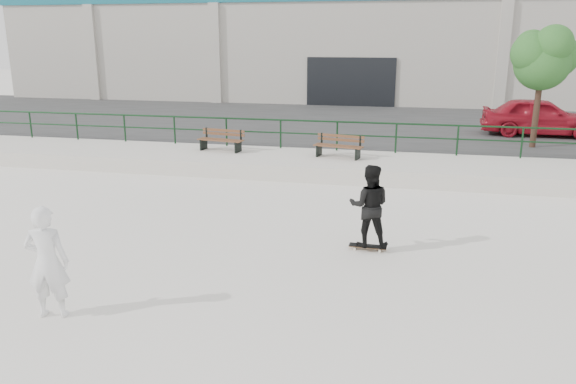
% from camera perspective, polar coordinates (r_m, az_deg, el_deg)
% --- Properties ---
extents(ground, '(120.00, 120.00, 0.00)m').
position_cam_1_polar(ground, '(9.93, -9.48, -10.41)').
color(ground, beige).
rests_on(ground, ground).
extents(ledge, '(30.00, 3.00, 0.50)m').
position_cam_1_polar(ledge, '(18.54, 1.35, 2.85)').
color(ledge, beige).
rests_on(ledge, ground).
extents(parking_strip, '(60.00, 14.00, 0.50)m').
position_cam_1_polar(parking_strip, '(26.79, 4.89, 6.73)').
color(parking_strip, '#313131').
rests_on(parking_strip, ground).
extents(railing, '(28.00, 0.06, 1.03)m').
position_cam_1_polar(railing, '(19.61, 2.11, 6.50)').
color(railing, '#133419').
rests_on(railing, ledge).
extents(commercial_building, '(44.20, 16.33, 8.00)m').
position_cam_1_polar(commercial_building, '(40.40, 7.80, 15.73)').
color(commercial_building, '#B6B0A3').
rests_on(commercial_building, ground).
extents(bench_left, '(1.66, 0.72, 0.74)m').
position_cam_1_polar(bench_left, '(19.55, -6.79, 5.25)').
color(bench_left, '#4C361A').
rests_on(bench_left, ledge).
extents(bench_right, '(1.66, 0.79, 0.74)m').
position_cam_1_polar(bench_right, '(18.40, 5.19, 4.65)').
color(bench_right, '#4C361A').
rests_on(bench_right, ledge).
extents(tree, '(2.37, 2.11, 4.21)m').
position_cam_1_polar(tree, '(21.66, 24.54, 12.43)').
color(tree, '#3C271E').
rests_on(tree, parking_strip).
extents(red_car, '(4.47, 1.91, 1.50)m').
position_cam_1_polar(red_car, '(24.57, 24.19, 7.01)').
color(red_car, '#A31423').
rests_on(red_car, parking_strip).
extents(skateboard, '(0.79, 0.24, 0.09)m').
position_cam_1_polar(skateboard, '(11.90, 8.10, -5.50)').
color(skateboard, black).
rests_on(skateboard, ground).
extents(standing_skater, '(0.88, 0.70, 1.73)m').
position_cam_1_polar(standing_skater, '(11.62, 8.27, -1.41)').
color(standing_skater, black).
rests_on(standing_skater, skateboard).
extents(seated_skater, '(0.75, 0.58, 1.83)m').
position_cam_1_polar(seated_skater, '(9.57, -23.26, -6.57)').
color(seated_skater, white).
rests_on(seated_skater, ground).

